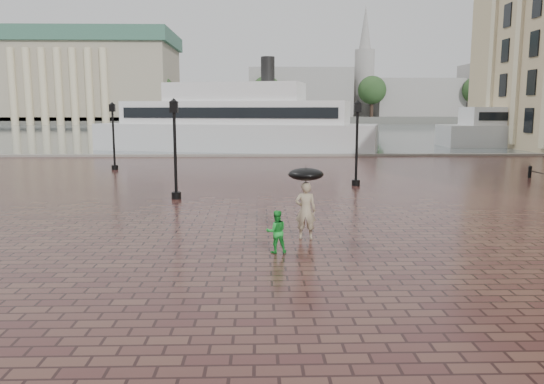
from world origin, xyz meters
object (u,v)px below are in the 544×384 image
at_px(adult_pedestrian, 306,210).
at_px(child_pedestrian, 276,232).
at_px(street_lamps, 208,141).
at_px(ferry_near, 235,123).

distance_m(adult_pedestrian, child_pedestrian, 1.90).
relative_size(street_lamps, child_pedestrian, 12.61).
relative_size(street_lamps, adult_pedestrian, 8.49).
bearing_deg(ferry_near, child_pedestrian, -71.27).
height_order(adult_pedestrian, child_pedestrian, adult_pedestrian).
bearing_deg(child_pedestrian, adult_pedestrian, -129.66).
relative_size(street_lamps, ferry_near, 0.55).
height_order(street_lamps, child_pedestrian, street_lamps).
bearing_deg(street_lamps, ferry_near, 88.78).
relative_size(child_pedestrian, ferry_near, 0.04).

